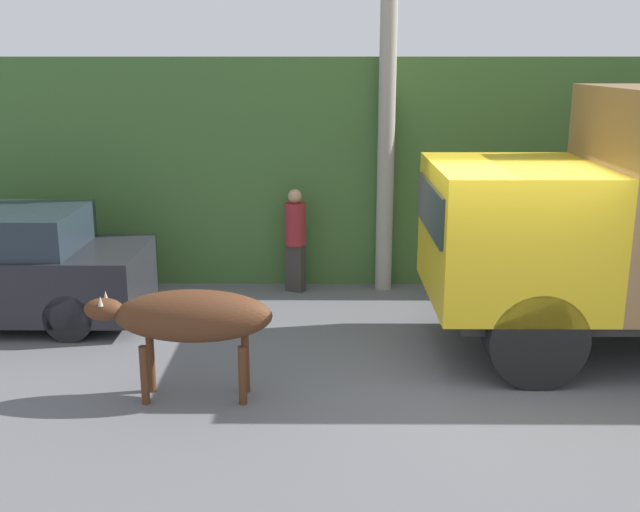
% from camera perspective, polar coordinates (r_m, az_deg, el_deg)
% --- Properties ---
extents(ground_plane, '(60.00, 60.00, 0.00)m').
position_cam_1_polar(ground_plane, '(9.21, 13.29, -9.09)').
color(ground_plane, slate).
extents(hillside_embankment, '(32.00, 6.99, 3.70)m').
position_cam_1_polar(hillside_embankment, '(15.78, 7.86, 8.05)').
color(hillside_embankment, '#426B33').
rests_on(hillside_embankment, ground_plane).
extents(brown_cow, '(2.05, 0.58, 1.25)m').
position_cam_1_polar(brown_cow, '(8.28, -9.91, -4.64)').
color(brown_cow, '#512D19').
rests_on(brown_cow, ground_plane).
extents(pedestrian_on_hill, '(0.44, 0.44, 1.68)m').
position_cam_1_polar(pedestrian_on_hill, '(11.99, -1.89, 1.55)').
color(pedestrian_on_hill, '#38332D').
rests_on(pedestrian_on_hill, ground_plane).
extents(utility_pole, '(0.90, 0.27, 6.73)m').
position_cam_1_polar(utility_pole, '(11.86, 5.19, 13.76)').
color(utility_pole, '#9E998E').
rests_on(utility_pole, ground_plane).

